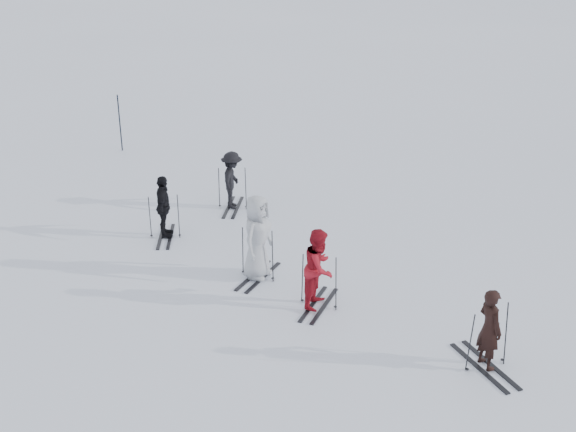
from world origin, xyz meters
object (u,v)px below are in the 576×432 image
object	(u,v)px
skier_uphill_left	(164,208)
skier_red	(319,269)
piste_marker	(120,123)
skier_near_dark	(489,330)
skier_grey	(257,238)
skier_uphill_far	(232,181)

from	to	relation	value
skier_uphill_left	skier_red	bearing A→B (deg)	-135.94
piste_marker	skier_uphill_left	bearing A→B (deg)	-79.27
skier_near_dark	piste_marker	xyz separation A→B (m)	(-7.08, 14.17, 0.20)
skier_grey	skier_uphill_left	world-z (taller)	skier_grey
skier_red	skier_grey	xyz separation A→B (m)	(-1.09, 1.48, 0.11)
skier_near_dark	skier_red	size ratio (longest dim) A/B	0.91
skier_red	piste_marker	distance (m)	12.40
skier_red	skier_uphill_left	size ratio (longest dim) A/B	1.07
skier_uphill_far	piste_marker	size ratio (longest dim) A/B	0.82
skier_near_dark	skier_uphill_left	world-z (taller)	skier_uphill_left
skier_uphill_far	piste_marker	distance (m)	6.71
skier_near_dark	skier_uphill_left	bearing A→B (deg)	27.23
skier_uphill_far	piste_marker	bearing A→B (deg)	44.69
skier_red	skier_uphill_far	size ratio (longest dim) A/B	1.07
skier_uphill_left	skier_uphill_far	size ratio (longest dim) A/B	1.00
skier_near_dark	skier_red	xyz separation A→B (m)	(-2.52, 2.64, 0.08)
skier_red	piste_marker	size ratio (longest dim) A/B	0.87
piste_marker	skier_uphill_far	bearing A→B (deg)	-60.65
skier_red	piste_marker	world-z (taller)	piste_marker
skier_near_dark	skier_grey	bearing A→B (deg)	28.09
skier_grey	skier_uphill_far	size ratio (longest dim) A/B	1.21
skier_uphill_left	piste_marker	distance (m)	7.66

